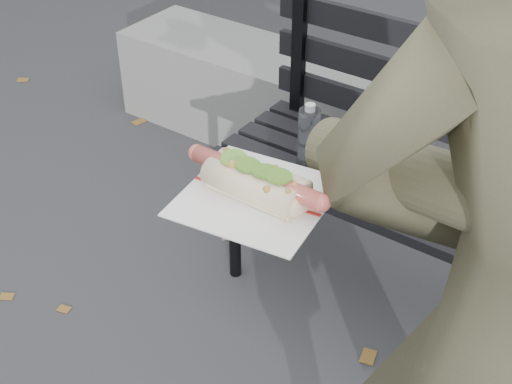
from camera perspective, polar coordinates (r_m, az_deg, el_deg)
park_bench at (r=2.09m, az=16.83°, el=0.96°), size 1.50×0.44×0.88m
concrete_block at (r=3.13m, az=-0.21°, el=7.94°), size 1.20×0.40×0.40m
held_hotdog at (r=0.91m, az=12.24°, el=-0.18°), size 0.62×0.32×0.20m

